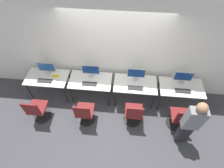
% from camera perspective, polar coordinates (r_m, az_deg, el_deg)
% --- Properties ---
extents(ground_plane, '(20.00, 20.00, 0.00)m').
position_cam_1_polar(ground_plane, '(5.05, -0.14, -7.47)').
color(ground_plane, '#3D3D42').
extents(wall_back, '(12.00, 0.05, 2.80)m').
position_cam_1_polar(wall_back, '(4.46, 0.79, 10.56)').
color(wall_back, silver).
rests_on(wall_back, ground_plane).
extents(desk_far_left, '(1.13, 0.65, 0.74)m').
position_cam_1_polar(desk_far_left, '(5.12, -20.29, 1.52)').
color(desk_far_left, silver).
rests_on(desk_far_left, ground_plane).
extents(monitor_far_left, '(0.46, 0.17, 0.37)m').
position_cam_1_polar(monitor_far_left, '(5.01, -20.62, 5.03)').
color(monitor_far_left, '#B2B2B7').
rests_on(monitor_far_left, desk_far_left).
extents(keyboard_far_left, '(0.39, 0.14, 0.02)m').
position_cam_1_polar(keyboard_far_left, '(4.97, -21.09, 0.97)').
color(keyboard_far_left, '#262628').
rests_on(keyboard_far_left, desk_far_left).
extents(mouse_far_left, '(0.06, 0.09, 0.03)m').
position_cam_1_polar(mouse_far_left, '(4.87, -18.10, 1.02)').
color(mouse_far_left, silver).
rests_on(mouse_far_left, desk_far_left).
extents(office_chair_far_left, '(0.48, 0.48, 0.91)m').
position_cam_1_polar(office_chair_far_left, '(4.94, -23.12, -7.97)').
color(office_chair_far_left, black).
rests_on(office_chair_far_left, ground_plane).
extents(desk_left, '(1.13, 0.65, 0.74)m').
position_cam_1_polar(desk_left, '(4.76, -6.98, 0.57)').
color(desk_left, silver).
rests_on(desk_left, ground_plane).
extents(monitor_left, '(0.46, 0.17, 0.37)m').
position_cam_1_polar(monitor_left, '(4.66, -6.96, 4.45)').
color(monitor_left, '#B2B2B7').
rests_on(monitor_left, desk_left).
extents(keyboard_left, '(0.39, 0.14, 0.02)m').
position_cam_1_polar(keyboard_left, '(4.61, -7.38, 0.04)').
color(keyboard_left, '#262628').
rests_on(keyboard_left, desk_left).
extents(mouse_left, '(0.06, 0.09, 0.03)m').
position_cam_1_polar(mouse_left, '(4.55, -3.92, -0.28)').
color(mouse_left, silver).
rests_on(mouse_left, desk_left).
extents(office_chair_left, '(0.48, 0.48, 0.91)m').
position_cam_1_polar(office_chair_left, '(4.56, -8.88, -9.49)').
color(office_chair_left, black).
rests_on(office_chair_left, ground_plane).
extents(desk_right, '(1.13, 0.65, 0.74)m').
position_cam_1_polar(desk_right, '(4.70, 7.53, -0.51)').
color(desk_right, silver).
rests_on(desk_right, ground_plane).
extents(monitor_right, '(0.46, 0.17, 0.37)m').
position_cam_1_polar(monitor_right, '(4.59, 7.92, 3.31)').
color(monitor_right, '#B2B2B7').
rests_on(monitor_right, desk_right).
extents(keyboard_right, '(0.39, 0.14, 0.02)m').
position_cam_1_polar(keyboard_right, '(4.53, 7.63, -1.32)').
color(keyboard_right, '#262628').
rests_on(keyboard_right, desk_right).
extents(mouse_right, '(0.06, 0.09, 0.03)m').
position_cam_1_polar(mouse_right, '(4.56, 11.09, -1.38)').
color(mouse_right, silver).
rests_on(mouse_right, desk_right).
extents(office_chair_right, '(0.48, 0.48, 0.91)m').
position_cam_1_polar(office_chair_right, '(4.53, 7.03, -9.76)').
color(office_chair_right, black).
rests_on(office_chair_right, ground_plane).
extents(desk_far_right, '(1.13, 0.65, 0.74)m').
position_cam_1_polar(desk_far_right, '(4.93, 21.54, -1.51)').
color(desk_far_right, silver).
rests_on(desk_far_right, ground_plane).
extents(monitor_far_right, '(0.46, 0.17, 0.37)m').
position_cam_1_polar(monitor_far_right, '(4.83, 22.25, 2.10)').
color(monitor_far_right, '#B2B2B7').
rests_on(monitor_far_right, desk_far_right).
extents(keyboard_far_right, '(0.39, 0.14, 0.02)m').
position_cam_1_polar(keyboard_far_right, '(4.78, 22.11, -2.11)').
color(keyboard_far_right, '#262628').
rests_on(keyboard_far_right, desk_far_right).
extents(mouse_far_right, '(0.06, 0.09, 0.03)m').
position_cam_1_polar(mouse_far_right, '(4.86, 24.91, -2.32)').
color(mouse_far_right, silver).
rests_on(mouse_far_right, desk_far_right).
extents(office_chair_far_right, '(0.48, 0.48, 0.91)m').
position_cam_1_polar(office_chair_far_right, '(4.75, 21.17, -10.49)').
color(office_chair_far_right, black).
rests_on(office_chair_far_right, ground_plane).
extents(person_far_right, '(0.36, 0.21, 1.62)m').
position_cam_1_polar(person_far_right, '(4.18, 24.28, -11.55)').
color(person_far_right, '#232328').
rests_on(person_far_right, ground_plane).
extents(placard_far_left, '(0.16, 0.03, 0.08)m').
position_cam_1_polar(placard_far_left, '(4.95, -17.94, 2.56)').
color(placard_far_left, yellow).
rests_on(placard_far_left, desk_far_left).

